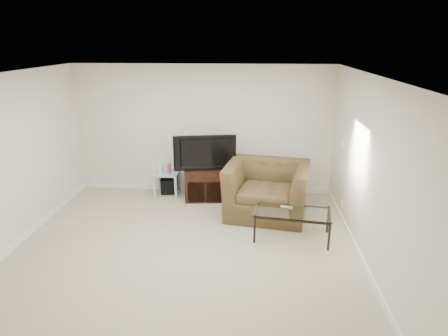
# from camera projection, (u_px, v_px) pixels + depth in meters

# --- Properties ---
(floor) EXTENTS (5.00, 5.00, 0.00)m
(floor) POSITION_uv_depth(u_px,v_px,m) (184.00, 252.00, 5.77)
(floor) COLOR tan
(floor) RESTS_ON ground
(ceiling) EXTENTS (5.00, 5.00, 0.00)m
(ceiling) POSITION_uv_depth(u_px,v_px,m) (178.00, 75.00, 5.00)
(ceiling) COLOR white
(ceiling) RESTS_ON ground
(wall_back) EXTENTS (5.00, 0.02, 2.50)m
(wall_back) POSITION_uv_depth(u_px,v_px,m) (203.00, 130.00, 7.75)
(wall_back) COLOR silver
(wall_back) RESTS_ON ground
(wall_left) EXTENTS (0.02, 5.00, 2.50)m
(wall_left) POSITION_uv_depth(u_px,v_px,m) (3.00, 166.00, 5.55)
(wall_left) COLOR silver
(wall_left) RESTS_ON ground
(wall_right) EXTENTS (0.02, 5.00, 2.50)m
(wall_right) POSITION_uv_depth(u_px,v_px,m) (370.00, 174.00, 5.22)
(wall_right) COLOR silver
(wall_right) RESTS_ON ground
(plate_back) EXTENTS (0.12, 0.02, 0.12)m
(plate_back) POSITION_uv_depth(u_px,v_px,m) (132.00, 129.00, 7.83)
(plate_back) COLOR white
(plate_back) RESTS_ON wall_back
(plate_right_switch) EXTENTS (0.02, 0.09, 0.13)m
(plate_right_switch) POSITION_uv_depth(u_px,v_px,m) (343.00, 144.00, 6.74)
(plate_right_switch) COLOR white
(plate_right_switch) RESTS_ON wall_right
(plate_right_outlet) EXTENTS (0.02, 0.08, 0.12)m
(plate_right_outlet) POSITION_uv_depth(u_px,v_px,m) (341.00, 202.00, 6.75)
(plate_right_outlet) COLOR white
(plate_right_outlet) RESTS_ON wall_right
(tv_stand) EXTENTS (0.80, 0.60, 0.62)m
(tv_stand) POSITION_uv_depth(u_px,v_px,m) (205.00, 183.00, 7.61)
(tv_stand) COLOR black
(tv_stand) RESTS_ON floor
(dvd_player) EXTENTS (0.42, 0.32, 0.06)m
(dvd_player) POSITION_uv_depth(u_px,v_px,m) (205.00, 174.00, 7.51)
(dvd_player) COLOR black
(dvd_player) RESTS_ON tv_stand
(television) EXTENTS (1.09, 0.39, 0.66)m
(television) POSITION_uv_depth(u_px,v_px,m) (204.00, 151.00, 7.38)
(television) COLOR black
(television) RESTS_ON tv_stand
(side_table) EXTENTS (0.47, 0.47, 0.44)m
(side_table) POSITION_uv_depth(u_px,v_px,m) (167.00, 183.00, 7.91)
(side_table) COLOR #D0E8FB
(side_table) RESTS_ON floor
(subwoofer) EXTENTS (0.33, 0.33, 0.30)m
(subwoofer) POSITION_uv_depth(u_px,v_px,m) (169.00, 185.00, 7.95)
(subwoofer) COLOR black
(subwoofer) RESTS_ON floor
(game_console) EXTENTS (0.06, 0.15, 0.20)m
(game_console) POSITION_uv_depth(u_px,v_px,m) (161.00, 167.00, 7.80)
(game_console) COLOR white
(game_console) RESTS_ON side_table
(game_case) EXTENTS (0.06, 0.13, 0.17)m
(game_case) POSITION_uv_depth(u_px,v_px,m) (169.00, 168.00, 7.79)
(game_case) COLOR #CC4C4C
(game_case) RESTS_ON side_table
(recliner) EXTENTS (1.52, 1.12, 1.22)m
(recliner) POSITION_uv_depth(u_px,v_px,m) (267.00, 181.00, 6.85)
(recliner) COLOR brown
(recliner) RESTS_ON floor
(coffee_table) EXTENTS (1.25, 0.82, 0.46)m
(coffee_table) POSITION_uv_depth(u_px,v_px,m) (292.00, 224.00, 6.12)
(coffee_table) COLOR black
(coffee_table) RESTS_ON floor
(remote) EXTENTS (0.19, 0.09, 0.02)m
(remote) POSITION_uv_depth(u_px,v_px,m) (287.00, 207.00, 6.15)
(remote) COLOR #B2B2B7
(remote) RESTS_ON coffee_table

